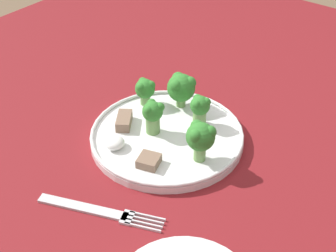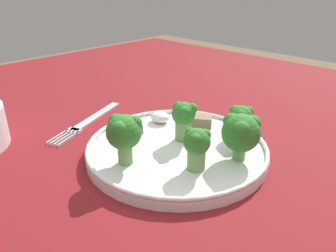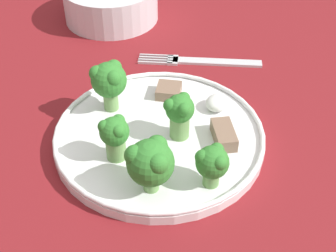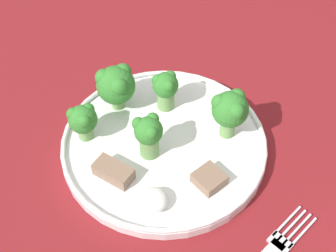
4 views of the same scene
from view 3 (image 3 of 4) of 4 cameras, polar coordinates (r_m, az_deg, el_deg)
The scene contains 12 objects.
table at distance 0.61m, azimuth 2.69°, elevation -9.10°, with size 1.37×1.15×0.77m.
dinner_plate at distance 0.55m, azimuth -1.04°, elevation -1.17°, with size 0.25×0.25×0.02m.
fork at distance 0.70m, azimuth 4.00°, elevation 7.86°, with size 0.08×0.18×0.00m.
cream_bowl at distance 0.81m, azimuth -6.96°, elevation 14.64°, with size 0.16×0.16×0.06m.
broccoli_floret_near_rim_left at distance 0.53m, azimuth 1.45°, elevation 1.71°, with size 0.03×0.03×0.06m.
broccoli_floret_center_left at distance 0.47m, azimuth 5.43°, elevation -4.47°, with size 0.04×0.03×0.05m.
broccoli_floret_back_left at distance 0.50m, azimuth -6.53°, elevation -1.02°, with size 0.03×0.03×0.05m.
broccoli_floret_front_left at distance 0.46m, azimuth -2.16°, elevation -4.39°, with size 0.05×0.05×0.06m.
broccoli_floret_center_back at distance 0.57m, azimuth -7.22°, elevation 5.57°, with size 0.04×0.04×0.06m.
meat_slice_front_slice at distance 0.61m, azimuth 0.09°, elevation 4.31°, with size 0.04×0.04×0.01m.
meat_slice_middle_slice at distance 0.54m, azimuth 6.82°, elevation -1.07°, with size 0.05×0.04×0.02m.
sauce_dollop at distance 0.59m, azimuth 5.64°, elevation 2.94°, with size 0.03×0.03×0.02m.
Camera 3 is at (-0.37, -0.15, 1.15)m, focal length 50.00 mm.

